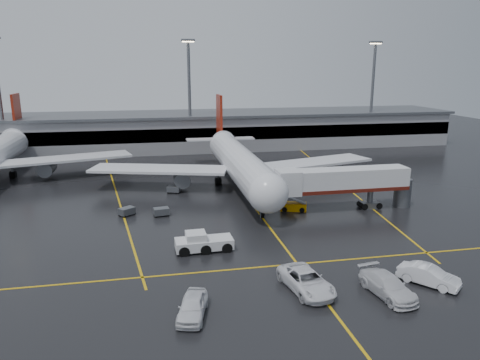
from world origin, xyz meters
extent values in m
plane|color=black|center=(0.00, 0.00, 0.00)|extent=(220.00, 220.00, 0.00)
cube|color=gold|center=(0.00, 0.00, 0.01)|extent=(0.25, 90.00, 0.02)
cube|color=gold|center=(0.00, -22.00, 0.01)|extent=(60.00, 0.25, 0.02)
cube|color=gold|center=(-20.00, 10.00, 0.01)|extent=(9.99, 69.35, 0.02)
cube|color=gold|center=(18.00, 10.00, 0.01)|extent=(7.57, 69.64, 0.02)
cube|color=gray|center=(0.00, 48.00, 4.00)|extent=(120.00, 18.00, 8.00)
cube|color=black|center=(0.00, 39.20, 4.50)|extent=(120.00, 0.40, 3.00)
cube|color=#595B60|center=(0.00, 48.00, 8.30)|extent=(122.00, 19.00, 0.60)
cylinder|color=#595B60|center=(-45.00, 42.00, 12.50)|extent=(0.70, 0.70, 25.00)
cylinder|color=#595B60|center=(-5.00, 42.00, 12.50)|extent=(0.70, 0.70, 25.00)
cube|color=#595B60|center=(-5.00, 42.00, 25.20)|extent=(3.00, 1.20, 0.50)
cube|color=#FFE5B2|center=(-5.00, 42.00, 24.90)|extent=(2.60, 0.90, 0.20)
cylinder|color=#595B60|center=(40.00, 42.00, 12.50)|extent=(0.70, 0.70, 25.00)
cube|color=#595B60|center=(40.00, 42.00, 25.20)|extent=(3.00, 1.20, 0.50)
cube|color=#FFE5B2|center=(40.00, 42.00, 24.90)|extent=(2.60, 0.90, 0.20)
cylinder|color=silver|center=(0.00, 8.00, 4.20)|extent=(5.20, 36.00, 5.20)
sphere|color=silver|center=(0.00, -10.00, 4.20)|extent=(5.20, 5.20, 5.20)
cone|color=silver|center=(0.00, 29.00, 4.80)|extent=(4.94, 8.00, 4.94)
cube|color=maroon|center=(0.00, 30.00, 9.70)|extent=(0.50, 5.50, 8.50)
cube|color=silver|center=(0.00, 29.00, 5.00)|extent=(14.00, 3.00, 0.25)
cube|color=silver|center=(-13.00, 10.00, 3.40)|extent=(22.80, 11.83, 0.40)
cube|color=silver|center=(13.00, 10.00, 3.40)|extent=(22.80, 11.83, 0.40)
cylinder|color=#595B60|center=(-9.50, 9.00, 2.00)|extent=(2.60, 4.50, 2.60)
cylinder|color=#595B60|center=(9.50, 9.00, 2.00)|extent=(2.60, 4.50, 2.60)
cylinder|color=#595B60|center=(0.00, -7.00, 1.00)|extent=(0.56, 0.56, 2.00)
cylinder|color=#595B60|center=(-3.20, 11.00, 1.00)|extent=(0.56, 0.56, 2.00)
cylinder|color=#595B60|center=(3.20, 11.00, 1.00)|extent=(0.56, 0.56, 2.00)
cylinder|color=black|center=(0.00, -7.00, 0.45)|extent=(0.40, 1.10, 1.10)
cylinder|color=black|center=(-3.20, 11.00, 0.55)|extent=(1.00, 1.40, 1.40)
cylinder|color=black|center=(3.20, 11.00, 0.55)|extent=(1.00, 1.40, 1.40)
cone|color=silver|center=(-42.00, 41.00, 4.80)|extent=(4.94, 8.00, 4.94)
cube|color=maroon|center=(-42.00, 42.00, 9.70)|extent=(0.50, 5.50, 8.50)
cube|color=silver|center=(-42.00, 41.00, 5.00)|extent=(14.00, 3.00, 0.25)
cube|color=silver|center=(-29.00, 22.00, 3.40)|extent=(22.80, 11.83, 0.40)
cylinder|color=#595B60|center=(-32.50, 21.00, 2.00)|extent=(2.60, 4.50, 2.60)
cylinder|color=#595B60|center=(-38.80, 23.00, 1.00)|extent=(0.56, 0.56, 2.00)
cylinder|color=black|center=(-38.80, 23.00, 0.55)|extent=(1.00, 1.40, 1.40)
cube|color=silver|center=(12.00, -6.00, 4.40)|extent=(18.00, 3.20, 3.00)
cube|color=#51150D|center=(12.00, -6.00, 3.10)|extent=(18.00, 3.30, 0.50)
cube|color=silver|center=(3.80, -6.00, 4.40)|extent=(3.00, 3.40, 3.30)
cylinder|color=#595B60|center=(16.00, -6.00, 1.50)|extent=(0.80, 0.80, 3.00)
cube|color=#595B60|center=(16.00, -6.00, 0.45)|extent=(2.60, 1.60, 0.90)
cylinder|color=#595B60|center=(21.00, -6.00, 2.00)|extent=(2.40, 2.40, 4.00)
cylinder|color=black|center=(14.90, -6.00, 0.45)|extent=(0.90, 1.80, 0.90)
cylinder|color=black|center=(17.10, -6.00, 0.45)|extent=(0.90, 1.80, 0.90)
cube|color=silver|center=(-8.90, -16.60, 0.80)|extent=(6.31, 2.70, 1.07)
cube|color=silver|center=(-9.79, -16.63, 1.69)|extent=(2.21, 2.21, 0.89)
cube|color=black|center=(-9.79, -16.63, 1.69)|extent=(1.99, 1.99, 0.80)
cylinder|color=black|center=(-11.22, -16.68, 0.49)|extent=(1.25, 2.71, 1.16)
cylinder|color=black|center=(-8.90, -16.60, 0.49)|extent=(1.25, 2.71, 1.16)
cylinder|color=black|center=(-6.59, -16.53, 0.49)|extent=(1.25, 2.71, 1.16)
cube|color=#CC8100|center=(5.05, -4.93, 0.55)|extent=(3.91, 2.61, 1.10)
cube|color=#595B60|center=(5.05, -4.93, 1.61)|extent=(3.59, 2.00, 1.26)
cylinder|color=black|center=(3.91, -4.53, 0.30)|extent=(1.22, 1.84, 0.70)
cylinder|color=black|center=(6.18, -5.32, 0.30)|extent=(1.22, 1.84, 0.70)
imported|color=white|center=(-1.01, -27.51, 0.94)|extent=(4.20, 7.17, 1.87)
imported|color=silver|center=(5.71, -29.72, 0.91)|extent=(3.42, 6.60, 1.83)
imported|color=white|center=(10.43, -28.60, 0.90)|extent=(4.92, 5.44, 1.80)
imported|color=white|center=(-11.42, -29.80, 0.88)|extent=(3.32, 5.52, 1.76)
cube|color=#595B60|center=(-13.17, -3.79, 0.65)|extent=(2.18, 1.59, 0.90)
cylinder|color=black|center=(-13.88, -4.41, 0.18)|extent=(0.40, 0.20, 0.40)
cylinder|color=black|center=(-12.30, -4.16, 0.18)|extent=(0.40, 0.20, 0.40)
cylinder|color=black|center=(-14.03, -3.42, 0.18)|extent=(0.40, 0.20, 0.40)
cylinder|color=black|center=(-12.45, -3.17, 0.18)|extent=(0.40, 0.20, 0.40)
cube|color=#595B60|center=(-17.72, -2.72, 0.65)|extent=(2.38, 2.25, 0.90)
cylinder|color=black|center=(-18.05, -3.61, 0.18)|extent=(0.40, 0.20, 0.40)
cylinder|color=black|center=(-16.79, -2.63, 0.18)|extent=(0.40, 0.20, 0.40)
cylinder|color=black|center=(-18.66, -2.81, 0.18)|extent=(0.40, 0.20, 0.40)
cylinder|color=black|center=(-17.40, -1.84, 0.18)|extent=(0.40, 0.20, 0.40)
cube|color=#595B60|center=(-10.88, 7.44, 0.65)|extent=(2.31, 1.87, 0.90)
cylinder|color=black|center=(-11.80, 7.23, 0.18)|extent=(0.40, 0.20, 0.40)
cylinder|color=black|center=(-10.29, 6.71, 0.18)|extent=(0.40, 0.20, 0.40)
cylinder|color=black|center=(-11.48, 8.18, 0.18)|extent=(0.40, 0.20, 0.40)
cylinder|color=black|center=(-9.97, 7.66, 0.18)|extent=(0.40, 0.20, 0.40)
camera|label=1|loc=(-14.04, -62.61, 19.59)|focal=33.81mm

